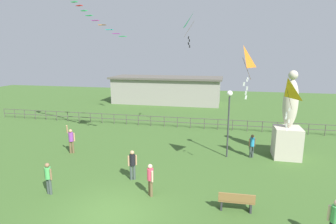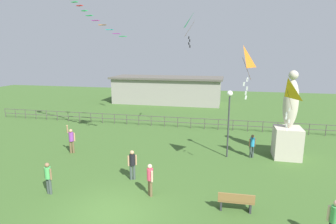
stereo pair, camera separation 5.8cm
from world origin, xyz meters
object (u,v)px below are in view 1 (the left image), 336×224
at_px(lamppost, 229,109).
at_px(person_3, 335,219).
at_px(park_bench, 236,201).
at_px(person_5, 71,139).
at_px(person_2, 132,163).
at_px(person_1, 252,144).
at_px(person_4, 48,176).
at_px(kite_1, 194,21).
at_px(kite_4, 243,60).
at_px(kite_0, 287,91).
at_px(person_0, 150,178).
at_px(statue_monument, 288,130).

xyz_separation_m(lamppost, person_3, (3.64, -7.66, -2.17)).
bearing_deg(park_bench, person_5, 155.82).
xyz_separation_m(person_2, person_5, (-5.30, 2.87, 0.05)).
bearing_deg(person_1, person_4, -144.84).
distance_m(person_2, kite_1, 12.26).
bearing_deg(person_4, kite_4, 21.84).
height_order(person_5, kite_1, kite_1).
distance_m(park_bench, kite_4, 6.56).
height_order(person_2, kite_0, kite_0).
bearing_deg(kite_1, kite_4, -66.79).
xyz_separation_m(person_0, kite_4, (3.99, 2.63, 5.34)).
height_order(lamppost, person_4, lamppost).
bearing_deg(kite_0, person_2, -160.67).
bearing_deg(kite_4, kite_1, 113.21).
bearing_deg(person_4, person_3, -4.89).
relative_size(park_bench, kite_0, 0.52).
bearing_deg(lamppost, person_2, -138.00).
relative_size(person_5, kite_4, 0.76).
xyz_separation_m(person_4, kite_4, (8.71, 3.49, 5.35)).
distance_m(person_2, person_3, 9.11).
distance_m(person_0, person_3, 7.36).
relative_size(statue_monument, person_4, 3.54).
height_order(lamppost, kite_1, kite_1).
xyz_separation_m(lamppost, person_4, (-8.20, -6.64, -2.24)).
height_order(statue_monument, person_3, statue_monument).
bearing_deg(lamppost, person_0, -121.00).
height_order(person_3, kite_0, kite_0).
xyz_separation_m(person_2, person_4, (-3.35, -2.28, -0.03)).
bearing_deg(kite_4, person_4, -158.16).
xyz_separation_m(park_bench, person_2, (-5.26, 1.87, 0.46)).
xyz_separation_m(person_5, kite_0, (13.08, -0.13, 3.63)).
relative_size(person_3, person_5, 0.87).
relative_size(person_0, person_1, 1.04).
height_order(kite_1, kite_4, kite_1).
bearing_deg(lamppost, kite_0, -29.12).
bearing_deg(person_4, kite_0, 24.20).
relative_size(person_5, kite_0, 0.67).
xyz_separation_m(person_0, person_2, (-1.37, 1.42, 0.02)).
height_order(person_0, person_2, person_2).
bearing_deg(park_bench, person_2, 160.38).
xyz_separation_m(lamppost, person_0, (-3.48, -5.79, -2.24)).
bearing_deg(kite_1, person_0, -93.35).
xyz_separation_m(person_0, person_4, (-4.73, -0.86, -0.01)).
distance_m(statue_monument, park_bench, 7.82).
xyz_separation_m(park_bench, person_0, (-3.88, 0.45, 0.44)).
bearing_deg(kite_1, park_bench, -73.38).
distance_m(person_0, person_4, 4.80).
relative_size(person_4, person_5, 0.81).
bearing_deg(lamppost, kite_1, 121.29).
xyz_separation_m(person_1, kite_0, (1.40, -1.85, 3.73)).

